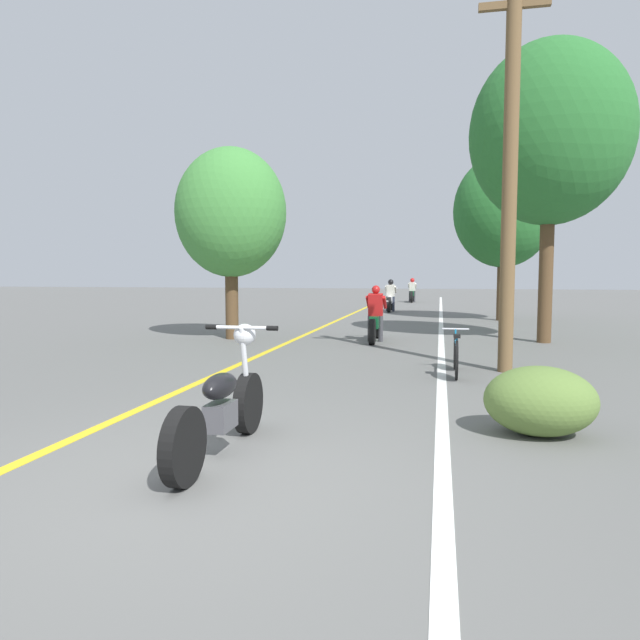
# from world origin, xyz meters

# --- Properties ---
(ground_plane) EXTENTS (120.00, 120.00, 0.00)m
(ground_plane) POSITION_xyz_m (0.00, 0.00, 0.00)
(ground_plane) COLOR #60605E
(lane_stripe_center) EXTENTS (0.14, 48.00, 0.01)m
(lane_stripe_center) POSITION_xyz_m (-1.70, 12.60, 0.00)
(lane_stripe_center) COLOR yellow
(lane_stripe_center) RESTS_ON ground
(lane_stripe_edge) EXTENTS (0.14, 48.00, 0.01)m
(lane_stripe_edge) POSITION_xyz_m (1.85, 12.60, 0.00)
(lane_stripe_edge) COLOR white
(lane_stripe_edge) RESTS_ON ground
(utility_pole) EXTENTS (1.10, 0.24, 6.46)m
(utility_pole) POSITION_xyz_m (2.88, 5.72, 3.32)
(utility_pole) COLOR brown
(utility_pole) RESTS_ON ground
(roadside_tree_right_near) EXTENTS (3.64, 3.28, 6.94)m
(roadside_tree_right_near) POSITION_xyz_m (4.23, 10.12, 4.82)
(roadside_tree_right_near) COLOR #513A23
(roadside_tree_right_near) RESTS_ON ground
(roadside_tree_right_far) EXTENTS (3.40, 3.06, 5.76)m
(roadside_tree_right_far) POSITION_xyz_m (3.90, 16.67, 3.79)
(roadside_tree_right_far) COLOR #513A23
(roadside_tree_right_far) RESTS_ON ground
(roadside_tree_left) EXTENTS (2.76, 2.48, 4.71)m
(roadside_tree_left) POSITION_xyz_m (-3.27, 9.34, 3.11)
(roadside_tree_left) COLOR #513A23
(roadside_tree_left) RESTS_ON ground
(roadside_bush) EXTENTS (1.10, 0.88, 0.70)m
(roadside_bush) POSITION_xyz_m (2.81, 1.87, 0.35)
(roadside_bush) COLOR #5B7A38
(roadside_bush) RESTS_ON ground
(motorcycle_foreground) EXTENTS (0.74, 2.12, 1.13)m
(motorcycle_foreground) POSITION_xyz_m (-0.09, 0.66, 0.44)
(motorcycle_foreground) COLOR black
(motorcycle_foreground) RESTS_ON ground
(motorcycle_rider_lead) EXTENTS (0.50, 1.95, 1.35)m
(motorcycle_rider_lead) POSITION_xyz_m (0.30, 9.55, 0.51)
(motorcycle_rider_lead) COLOR black
(motorcycle_rider_lead) RESTS_ON ground
(motorcycle_rider_mid) EXTENTS (0.50, 2.13, 1.39)m
(motorcycle_rider_mid) POSITION_xyz_m (-0.30, 20.75, 0.53)
(motorcycle_rider_mid) COLOR black
(motorcycle_rider_mid) RESTS_ON ground
(motorcycle_rider_far) EXTENTS (0.50, 2.06, 1.39)m
(motorcycle_rider_far) POSITION_xyz_m (0.22, 29.25, 0.53)
(motorcycle_rider_far) COLOR black
(motorcycle_rider_far) RESTS_ON ground
(bicycle_parked) EXTENTS (0.44, 1.58, 0.71)m
(bicycle_parked) POSITION_xyz_m (2.07, 5.27, 0.33)
(bicycle_parked) COLOR black
(bicycle_parked) RESTS_ON ground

